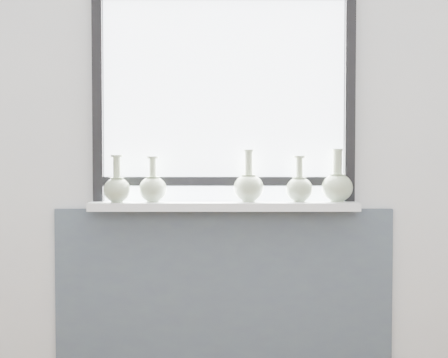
{
  "coord_description": "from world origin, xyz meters",
  "views": [
    {
      "loc": [
        -0.01,
        -1.66,
        1.15
      ],
      "look_at": [
        0.0,
        1.55,
        1.02
      ],
      "focal_mm": 55.0,
      "sensor_mm": 36.0,
      "label": 1
    }
  ],
  "objects_px": {
    "windowsill": "(224,206)",
    "vase_a": "(117,188)",
    "vase_b": "(153,187)",
    "vase_e": "(337,185)",
    "vase_d": "(299,187)",
    "vase_c": "(249,186)"
  },
  "relations": [
    {
      "from": "windowsill",
      "to": "vase_c",
      "type": "relative_size",
      "value": 5.1
    },
    {
      "from": "vase_c",
      "to": "windowsill",
      "type": "bearing_deg",
      "value": -176.18
    },
    {
      "from": "vase_a",
      "to": "vase_b",
      "type": "xyz_separation_m",
      "value": [
        0.17,
        0.02,
        -0.0
      ]
    },
    {
      "from": "windowsill",
      "to": "vase_e",
      "type": "xyz_separation_m",
      "value": [
        0.56,
        0.01,
        0.1
      ]
    },
    {
      "from": "vase_b",
      "to": "vase_c",
      "type": "height_order",
      "value": "vase_c"
    },
    {
      "from": "windowsill",
      "to": "vase_a",
      "type": "height_order",
      "value": "vase_a"
    },
    {
      "from": "vase_c",
      "to": "vase_d",
      "type": "height_order",
      "value": "vase_c"
    },
    {
      "from": "vase_c",
      "to": "vase_a",
      "type": "bearing_deg",
      "value": -176.79
    },
    {
      "from": "windowsill",
      "to": "vase_a",
      "type": "bearing_deg",
      "value": -176.94
    },
    {
      "from": "windowsill",
      "to": "vase_b",
      "type": "xyz_separation_m",
      "value": [
        -0.35,
        -0.0,
        0.09
      ]
    },
    {
      "from": "vase_b",
      "to": "vase_c",
      "type": "xyz_separation_m",
      "value": [
        0.47,
        0.01,
        0.01
      ]
    },
    {
      "from": "vase_c",
      "to": "vase_d",
      "type": "relative_size",
      "value": 1.13
    },
    {
      "from": "vase_a",
      "to": "vase_b",
      "type": "relative_size",
      "value": 1.03
    },
    {
      "from": "vase_d",
      "to": "vase_e",
      "type": "height_order",
      "value": "vase_e"
    },
    {
      "from": "vase_a",
      "to": "windowsill",
      "type": "bearing_deg",
      "value": 3.06
    },
    {
      "from": "vase_a",
      "to": "vase_c",
      "type": "relative_size",
      "value": 0.9
    },
    {
      "from": "vase_e",
      "to": "windowsill",
      "type": "bearing_deg",
      "value": -179.21
    },
    {
      "from": "windowsill",
      "to": "vase_a",
      "type": "distance_m",
      "value": 0.53
    },
    {
      "from": "windowsill",
      "to": "vase_b",
      "type": "bearing_deg",
      "value": -179.41
    },
    {
      "from": "vase_b",
      "to": "vase_e",
      "type": "relative_size",
      "value": 0.86
    },
    {
      "from": "vase_d",
      "to": "vase_e",
      "type": "relative_size",
      "value": 0.87
    },
    {
      "from": "windowsill",
      "to": "vase_d",
      "type": "bearing_deg",
      "value": 1.0
    }
  ]
}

